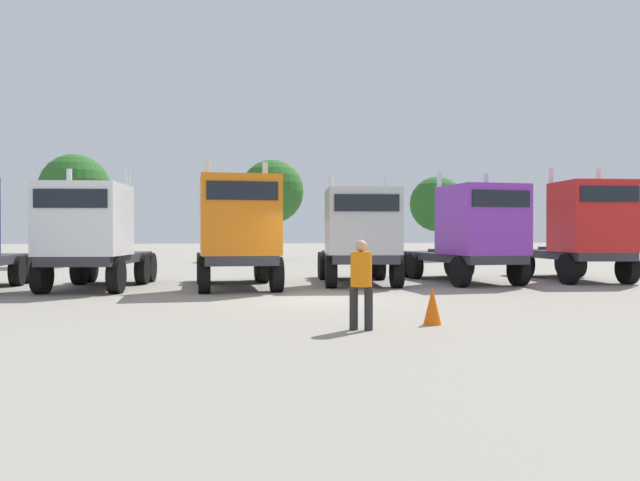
# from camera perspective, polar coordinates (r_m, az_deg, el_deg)

# --- Properties ---
(ground) EXTENTS (200.00, 200.00, 0.00)m
(ground) POSITION_cam_1_polar(r_m,az_deg,el_deg) (17.12, 0.04, -5.42)
(ground) COLOR gray
(semi_truck_white) EXTENTS (3.18, 6.00, 3.95)m
(semi_truck_white) POSITION_cam_1_polar(r_m,az_deg,el_deg) (20.95, -20.43, 0.55)
(semi_truck_white) COLOR #333338
(semi_truck_white) RESTS_ON ground
(semi_truck_orange) EXTENTS (2.76, 6.12, 4.20)m
(semi_truck_orange) POSITION_cam_1_polar(r_m,az_deg,el_deg) (20.09, -7.60, 0.82)
(semi_truck_orange) COLOR #333338
(semi_truck_orange) RESTS_ON ground
(semi_truck_silver) EXTENTS (3.20, 6.33, 3.92)m
(semi_truck_silver) POSITION_cam_1_polar(r_m,az_deg,el_deg) (21.71, 3.69, 0.51)
(semi_truck_silver) COLOR #333338
(semi_truck_silver) RESTS_ON ground
(semi_truck_purple) EXTENTS (2.99, 6.47, 4.09)m
(semi_truck_purple) POSITION_cam_1_polar(r_m,az_deg,el_deg) (22.83, 13.96, 0.69)
(semi_truck_purple) COLOR #333338
(semi_truck_purple) RESTS_ON ground
(semi_truck_red) EXTENTS (3.04, 6.21, 4.30)m
(semi_truck_red) POSITION_cam_1_polar(r_m,az_deg,el_deg) (25.00, 23.12, 0.84)
(semi_truck_red) COLOR #333338
(semi_truck_red) RESTS_ON ground
(visitor_in_hivis) EXTENTS (0.51, 0.51, 1.68)m
(visitor_in_hivis) POSITION_cam_1_polar(r_m,az_deg,el_deg) (11.54, 3.83, -3.49)
(visitor_in_hivis) COLOR #252525
(visitor_in_hivis) RESTS_ON ground
(traffic_cone_mid) EXTENTS (0.36, 0.36, 0.75)m
(traffic_cone_mid) POSITION_cam_1_polar(r_m,az_deg,el_deg) (12.46, 10.35, -5.97)
(traffic_cone_mid) COLOR #F2590C
(traffic_cone_mid) RESTS_ON ground
(oak_far_left) EXTENTS (3.89, 3.89, 6.25)m
(oak_far_left) POSITION_cam_1_polar(r_m,az_deg,el_deg) (37.16, -21.71, 4.42)
(oak_far_left) COLOR #4C3823
(oak_far_left) RESTS_ON ground
(oak_far_centre) EXTENTS (4.27, 4.27, 6.80)m
(oak_far_centre) POSITION_cam_1_polar(r_m,az_deg,el_deg) (41.84, -4.45, 4.53)
(oak_far_centre) COLOR #4C3823
(oak_far_centre) RESTS_ON ground
(oak_far_right) EXTENTS (3.75, 3.75, 5.72)m
(oak_far_right) POSITION_cam_1_polar(r_m,az_deg,el_deg) (42.88, 10.80, 3.32)
(oak_far_right) COLOR #4C3823
(oak_far_right) RESTS_ON ground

